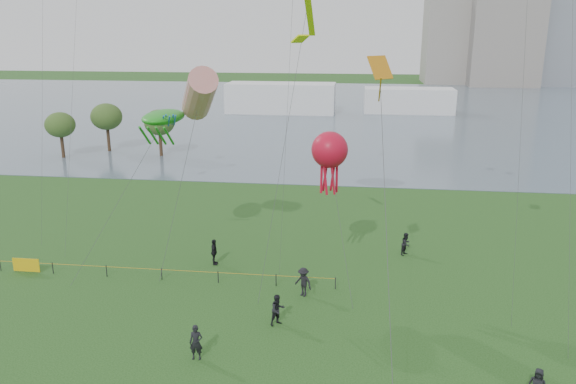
# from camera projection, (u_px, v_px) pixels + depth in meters

# --- Properties ---
(lake) EXTENTS (400.00, 120.00, 0.08)m
(lake) POSITION_uv_depth(u_px,v_px,m) (340.00, 110.00, 119.13)
(lake) COLOR slate
(lake) RESTS_ON ground_plane
(building_mid) EXTENTS (20.00, 20.00, 38.00)m
(building_mid) POSITION_uv_depth(u_px,v_px,m) (503.00, 20.00, 167.41)
(building_mid) COLOR gray
(building_mid) RESTS_ON ground_plane
(building_low) EXTENTS (16.00, 18.00, 28.00)m
(building_low) POSITION_uv_depth(u_px,v_px,m) (451.00, 37.00, 176.19)
(building_low) COLOR gray
(building_low) RESTS_ON ground_plane
(pavilion_left) EXTENTS (22.00, 8.00, 6.00)m
(pavilion_left) POSITION_uv_depth(u_px,v_px,m) (281.00, 98.00, 114.95)
(pavilion_left) COLOR white
(pavilion_left) RESTS_ON ground_plane
(pavilion_right) EXTENTS (18.00, 7.00, 5.00)m
(pavilion_right) POSITION_uv_depth(u_px,v_px,m) (409.00, 101.00, 114.87)
(pavilion_right) COLOR white
(pavilion_right) RESTS_ON ground_plane
(trees) EXTENTS (16.69, 8.79, 6.76)m
(trees) POSITION_uv_depth(u_px,v_px,m) (110.00, 121.00, 75.93)
(trees) COLOR #362618
(trees) RESTS_ON ground_plane
(fence) EXTENTS (24.07, 0.07, 1.05)m
(fence) POSITION_uv_depth(u_px,v_px,m) (78.00, 268.00, 39.46)
(fence) COLOR black
(fence) RESTS_ON ground_plane
(spectator_a) EXTENTS (1.17, 1.14, 1.90)m
(spectator_a) POSITION_uv_depth(u_px,v_px,m) (278.00, 310.00, 32.73)
(spectator_a) COLOR black
(spectator_a) RESTS_ON ground_plane
(spectator_b) EXTENTS (1.46, 1.29, 1.96)m
(spectator_b) POSITION_uv_depth(u_px,v_px,m) (303.00, 282.00, 36.27)
(spectator_b) COLOR black
(spectator_b) RESTS_ON ground_plane
(spectator_c) EXTENTS (0.65, 1.21, 1.95)m
(spectator_c) POSITION_uv_depth(u_px,v_px,m) (214.00, 252.00, 41.13)
(spectator_c) COLOR black
(spectator_c) RESTS_ON ground_plane
(spectator_f) EXTENTS (0.74, 0.51, 1.94)m
(spectator_f) POSITION_uv_depth(u_px,v_px,m) (196.00, 342.00, 29.30)
(spectator_f) COLOR black
(spectator_f) RESTS_ON ground_plane
(spectator_g) EXTENTS (1.03, 1.08, 1.76)m
(spectator_g) POSITION_uv_depth(u_px,v_px,m) (406.00, 244.00, 42.95)
(spectator_g) COLOR black
(spectator_g) RESTS_ON ground_plane
(kite_windsock) EXTENTS (4.53, 5.50, 14.47)m
(kite_windsock) POSITION_uv_depth(u_px,v_px,m) (199.00, 94.00, 37.53)
(kite_windsock) COLOR #3F3F42
(kite_creature) EXTENTS (7.04, 6.74, 11.37)m
(kite_creature) POSITION_uv_depth(u_px,v_px,m) (163.00, 117.00, 38.37)
(kite_creature) COLOR #3F3F42
(kite_octopus) EXTENTS (3.04, 5.19, 10.39)m
(kite_octopus) POSITION_uv_depth(u_px,v_px,m) (330.00, 151.00, 36.28)
(kite_octopus) COLOR #3F3F42
(kite_delta) EXTENTS (1.56, 14.41, 15.45)m
(kite_delta) POSITION_uv_depth(u_px,v_px,m) (381.00, 88.00, 27.36)
(kite_delta) COLOR #3F3F42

